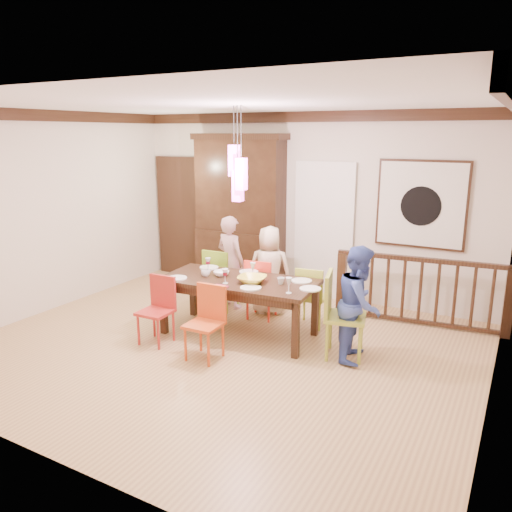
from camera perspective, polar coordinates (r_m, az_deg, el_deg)
The scene contains 37 objects.
floor at distance 6.29m, azimuth -3.99°, elevation -10.40°, with size 6.00×6.00×0.00m, color #A37D4F.
ceiling at distance 5.74m, azimuth -4.49°, elevation 17.02°, with size 6.00×6.00×0.00m, color white.
wall_back at distance 8.02m, azimuth 5.58°, elevation 5.72°, with size 6.00×6.00×0.00m, color beige.
wall_left at distance 7.87m, azimuth -22.94°, elevation 4.53°, with size 5.00×5.00×0.00m, color beige.
wall_right at distance 4.93m, azimuth 26.46°, elevation -0.88°, with size 5.00×5.00×0.00m, color beige.
crown_molding at distance 5.74m, azimuth -4.48°, elevation 16.22°, with size 6.00×5.00×0.16m, color black, non-canonical shape.
panel_door at distance 9.25m, azimuth -8.41°, elevation 4.22°, with size 1.04×0.07×2.24m, color black.
white_doorway at distance 7.93m, azimuth 7.74°, elevation 2.63°, with size 0.97×0.05×2.22m, color silver.
painting at distance 7.45m, azimuth 18.36°, elevation 5.61°, with size 1.25×0.06×1.25m.
pendant_cluster at distance 6.17m, azimuth -2.10°, elevation 9.46°, with size 0.27×0.21×1.14m.
dining_table at distance 6.45m, azimuth -1.99°, elevation -3.45°, with size 2.07×1.07×0.75m.
chair_far_left at distance 7.43m, azimuth -3.90°, elevation -2.15°, with size 0.43×0.43×0.93m.
chair_far_mid at distance 7.08m, azimuth 0.68°, elevation -3.21°, with size 0.45×0.45×0.87m.
chair_far_right at distance 6.83m, azimuth 6.44°, elevation -4.10°, with size 0.42×0.42×0.84m.
chair_near_left at distance 6.36m, azimuth -11.47°, elevation -5.68°, with size 0.39×0.39×0.85m.
chair_near_mid at distance 5.84m, azimuth -5.99°, elevation -7.15°, with size 0.40×0.40×0.87m.
chair_end_right at distance 5.92m, azimuth 10.22°, elevation -6.09°, with size 0.56×0.56×1.02m.
china_hutch at distance 8.35m, azimuth -1.86°, elevation 4.99°, with size 1.63×0.46×2.58m.
balustrade at distance 7.16m, azimuth 18.26°, elevation -3.74°, with size 2.31×0.30×0.96m.
person_far_left at distance 7.48m, azimuth -2.91°, elevation -0.69°, with size 0.51×0.34×1.40m, color #D19FA6.
person_far_mid at distance 7.23m, azimuth 1.55°, elevation -1.64°, with size 0.63×0.41×1.30m, color beige.
person_end_right at distance 5.88m, azimuth 11.75°, elevation -5.33°, with size 0.66×0.51×1.35m, color #3F56B0.
serving_bowl at distance 6.27m, azimuth -0.45°, elevation -2.69°, with size 0.35×0.35×0.09m, color gold.
small_bowl at distance 6.58m, azimuth -3.98°, elevation -2.00°, with size 0.21×0.21×0.07m, color white.
cup_left at distance 6.57m, azimuth -5.78°, elevation -1.95°, with size 0.12×0.12×0.09m, color silver.
cup_right at distance 6.22m, azimuth 2.85°, elevation -2.86°, with size 0.09×0.09×0.09m, color silver.
plate_far_left at distance 6.99m, azimuth -5.40°, elevation -1.31°, with size 0.26×0.26×0.01m, color white.
plate_far_mid at distance 6.74m, azimuth -0.83°, elevation -1.81°, with size 0.26×0.26×0.01m, color white.
plate_far_right at distance 6.36m, azimuth 5.23°, elevation -2.84°, with size 0.26×0.26×0.01m, color white.
plate_near_left at distance 6.54m, azimuth -9.03°, elevation -2.50°, with size 0.26×0.26×0.01m, color white.
plate_near_mid at distance 6.05m, azimuth -0.60°, elevation -3.66°, with size 0.26×0.26×0.01m, color white.
plate_end_right at distance 6.05m, azimuth 6.23°, elevation -3.74°, with size 0.26×0.26×0.01m, color white.
wine_glass_a at distance 6.79m, azimuth -5.50°, elevation -0.99°, with size 0.08×0.08×0.19m, color #590C19, non-canonical shape.
wine_glass_b at distance 6.51m, azimuth -0.37°, elevation -1.58°, with size 0.08×0.08×0.19m, color silver, non-canonical shape.
wine_glass_c at distance 6.24m, azimuth -3.55°, elevation -2.31°, with size 0.08×0.08×0.19m, color #590C19, non-canonical shape.
wine_glass_d at distance 5.86m, azimuth 3.77°, elevation -3.38°, with size 0.08×0.08×0.19m, color silver, non-canonical shape.
napkin at distance 6.10m, azimuth -4.19°, elevation -3.54°, with size 0.18×0.14×0.01m, color #D83359.
Camera 1 is at (3.13, -4.80, 2.59)m, focal length 35.00 mm.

